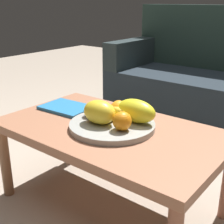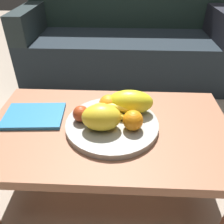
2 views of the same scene
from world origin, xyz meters
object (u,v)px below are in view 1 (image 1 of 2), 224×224
Objects in this scene: orange_front at (122,121)px; apple_front at (91,109)px; orange_left at (119,109)px; fruit_bowl at (112,125)px; couch at (223,89)px; magazine at (66,108)px; melon_large_front at (99,112)px; melon_smaller_beside at (136,111)px; banana_bunch at (115,114)px; coffee_table at (110,137)px.

orange_front is 1.20× the size of apple_front.
fruit_bowl is at bearing -75.76° from orange_left.
couch reaches higher than orange_left.
orange_left is 0.32× the size of magazine.
melon_large_front is at bearing -27.63° from apple_front.
banana_bunch is (-0.09, -0.04, -0.02)m from melon_smaller_beside.
couch is 1.31m from apple_front.
fruit_bowl is 0.13m from apple_front.
coffee_table is at bearing 173.36° from fruit_bowl.
couch is 21.50× the size of orange_left.
melon_smaller_beside is (0.03, -1.22, 0.18)m from couch.
melon_large_front is at bearing -106.41° from banana_bunch.
fruit_bowl is 4.76× the size of orange_front.
orange_front is at bearing -24.06° from fruit_bowl.
melon_smaller_beside reaches higher than coffee_table.
couch is at bearing 91.50° from melon_smaller_beside.
banana_bunch is at bearing 110.00° from fruit_bowl.
orange_front is 1.00× the size of orange_left.
melon_large_front is at bearing -20.42° from magazine.
apple_front is 0.26× the size of magazine.
banana_bunch is at bearing -5.65° from magazine.
coffee_table is 4.01× the size of magazine.
banana_bunch reaches higher than magazine.
melon_smaller_beside is 0.76× the size of magazine.
apple_front is 0.22m from magazine.
orange_left reaches higher than coffee_table.
melon_large_front is 0.09m from banana_bunch.
apple_front is at bearing -160.69° from melon_smaller_beside.
melon_large_front is 0.16m from melon_smaller_beside.
orange_left is 0.46× the size of banana_bunch.
melon_large_front reaches higher than magazine.
orange_left is at bearing -92.78° from couch.
orange_left is 1.20× the size of apple_front.
banana_bunch is (-0.00, 0.04, 0.10)m from coffee_table.
couch is 1.31m from magazine.
orange_left is 0.13m from apple_front.
couch is 1.35m from orange_front.
banana_bunch is at bearing -83.19° from orange_left.
magazine is (-0.41, -0.02, -0.07)m from melon_smaller_beside.
magazine is (-0.33, 0.05, 0.06)m from coffee_table.
banana_bunch is (-0.01, 0.04, 0.04)m from fruit_bowl.
melon_smaller_beside is at bearing 1.36° from orange_left.
coffee_table is at bearing -92.32° from couch.
apple_front reaches higher than magazine.
apple_front is (-0.13, 0.01, 0.05)m from fruit_bowl.
melon_large_front reaches higher than orange_left.
couch is 1.31m from fruit_bowl.
melon_smaller_beside is 2.88× the size of apple_front.
melon_large_front is 0.10m from apple_front.
couch is at bearing 88.20° from fruit_bowl.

